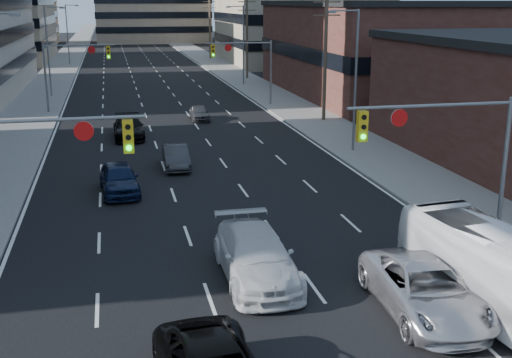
{
  "coord_description": "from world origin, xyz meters",
  "views": [
    {
      "loc": [
        -4.56,
        -13.12,
        9.44
      ],
      "look_at": [
        1.2,
        12.33,
        2.2
      ],
      "focal_mm": 45.0,
      "sensor_mm": 36.0,
      "label": 1
    }
  ],
  "objects": [
    {
      "name": "streetlight_right_far",
      "position": [
        10.34,
        60.0,
        5.05
      ],
      "size": [
        2.03,
        0.22,
        9.0
      ],
      "color": "slate",
      "rests_on": "ground"
    },
    {
      "name": "silver_suv",
      "position": [
        4.6,
        3.55,
        0.81
      ],
      "size": [
        2.96,
        5.93,
        1.61
      ],
      "primitive_type": "imported",
      "rotation": [
        0.0,
        0.0,
        -0.05
      ],
      "color": "#BAB9BE",
      "rests_on": "ground"
    },
    {
      "name": "streetlight_left_far",
      "position": [
        -10.34,
        90.0,
        5.05
      ],
      "size": [
        2.03,
        0.22,
        9.0
      ],
      "color": "slate",
      "rests_on": "ground"
    },
    {
      "name": "streetlight_left_mid",
      "position": [
        -10.34,
        55.0,
        5.05
      ],
      "size": [
        2.03,
        0.22,
        9.0
      ],
      "color": "slate",
      "rests_on": "ground"
    },
    {
      "name": "signal_far_left",
      "position": [
        -7.68,
        45.0,
        4.3
      ],
      "size": [
        6.09,
        0.33,
        6.0
      ],
      "color": "slate",
      "rests_on": "ground"
    },
    {
      "name": "white_van",
      "position": [
        0.04,
        7.22,
        0.86
      ],
      "size": [
        2.45,
        5.93,
        1.72
      ],
      "primitive_type": "imported",
      "rotation": [
        0.0,
        0.0,
        -0.01
      ],
      "color": "silver",
      "rests_on": "ground"
    },
    {
      "name": "utility_pole_block",
      "position": [
        12.2,
        36.0,
        5.78
      ],
      "size": [
        2.2,
        0.28,
        11.0
      ],
      "color": "#4C3D2D",
      "rests_on": "ground"
    },
    {
      "name": "signal_far_right",
      "position": [
        7.68,
        45.0,
        4.3
      ],
      "size": [
        6.09,
        0.33,
        6.0
      ],
      "color": "slate",
      "rests_on": "ground"
    },
    {
      "name": "road_surface",
      "position": [
        0.0,
        130.0,
        0.01
      ],
      "size": [
        18.0,
        300.0,
        0.02
      ],
      "primitive_type": "cube",
      "color": "black",
      "rests_on": "ground"
    },
    {
      "name": "utility_pole_midblock",
      "position": [
        12.2,
        66.0,
        5.78
      ],
      "size": [
        2.2,
        0.28,
        11.0
      ],
      "color": "#4C3D2D",
      "rests_on": "ground"
    },
    {
      "name": "streetlight_right_near",
      "position": [
        10.34,
        25.0,
        5.05
      ],
      "size": [
        2.03,
        0.22,
        9.0
      ],
      "color": "slate",
      "rests_on": "ground"
    },
    {
      "name": "bg_block_right",
      "position": [
        32.0,
        130.0,
        6.0
      ],
      "size": [
        22.0,
        22.0,
        12.0
      ],
      "primitive_type": "cube",
      "color": "gray",
      "rests_on": "ground"
    },
    {
      "name": "office_right_far",
      "position": [
        25.0,
        88.0,
        7.0
      ],
      "size": [
        22.0,
        28.0,
        14.0
      ],
      "primitive_type": "cube",
      "color": "gray",
      "rests_on": "ground"
    },
    {
      "name": "utility_pole_distant",
      "position": [
        12.2,
        96.0,
        5.78
      ],
      "size": [
        2.2,
        0.28,
        11.0
      ],
      "color": "#4C3D2D",
      "rests_on": "ground"
    },
    {
      "name": "signal_near_right",
      "position": [
        7.45,
        8.0,
        4.33
      ],
      "size": [
        6.59,
        0.33,
        6.0
      ],
      "color": "slate",
      "rests_on": "ground"
    },
    {
      "name": "storefront_right_mid",
      "position": [
        24.0,
        50.0,
        4.5
      ],
      "size": [
        20.0,
        30.0,
        9.0
      ],
      "primitive_type": "cube",
      "color": "#472119",
      "rests_on": "ground"
    },
    {
      "name": "signal_near_left",
      "position": [
        -7.45,
        8.0,
        4.33
      ],
      "size": [
        6.59,
        0.33,
        6.0
      ],
      "color": "slate",
      "rests_on": "ground"
    },
    {
      "name": "sedan_black_far",
      "position": [
        -3.5,
        32.76,
        0.75
      ],
      "size": [
        2.14,
        5.17,
        1.5
      ],
      "primitive_type": "imported",
      "rotation": [
        0.0,
        0.0,
        0.01
      ],
      "color": "black",
      "rests_on": "ground"
    },
    {
      "name": "sidewalk_left",
      "position": [
        -11.5,
        130.0,
        0.07
      ],
      "size": [
        5.0,
        300.0,
        0.15
      ],
      "primitive_type": "cube",
      "color": "slate",
      "rests_on": "ground"
    },
    {
      "name": "sidewalk_right",
      "position": [
        11.5,
        130.0,
        0.07
      ],
      "size": [
        5.0,
        300.0,
        0.15
      ],
      "primitive_type": "cube",
      "color": "slate",
      "rests_on": "ground"
    },
    {
      "name": "sedan_grey_center",
      "position": [
        -1.09,
        23.48,
        0.66
      ],
      "size": [
        1.47,
        4.05,
        1.33
      ],
      "primitive_type": "imported",
      "rotation": [
        0.0,
        0.0,
        -0.02
      ],
      "color": "#2E2E31",
      "rests_on": "ground"
    },
    {
      "name": "sedan_blue",
      "position": [
        -4.43,
        18.97,
        0.78
      ],
      "size": [
        2.13,
        4.66,
        1.55
      ],
      "primitive_type": "imported",
      "rotation": [
        0.0,
        0.0,
        0.07
      ],
      "color": "#0C1733",
      "rests_on": "ground"
    },
    {
      "name": "sedan_grey_right",
      "position": [
        2.38,
        38.68,
        0.61
      ],
      "size": [
        1.48,
        3.62,
        1.23
      ],
      "primitive_type": "imported",
      "rotation": [
        0.0,
        0.0,
        -0.01
      ],
      "color": "#39393C",
      "rests_on": "ground"
    }
  ]
}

